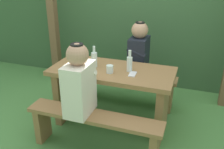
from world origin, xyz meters
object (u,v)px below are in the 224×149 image
object	(u,v)px
picnic_table	(112,87)
drinking_glass	(110,69)
person_black_coat	(139,52)
bottle_right	(130,63)
cell_phone	(133,74)
person_white_shirt	(79,82)
bench_far	(125,82)
bench_near	(94,126)
bottle_left	(94,59)

from	to	relation	value
picnic_table	drinking_glass	xyz separation A→B (m)	(0.01, -0.10, 0.27)
person_black_coat	picnic_table	bearing A→B (deg)	-107.84
bottle_right	cell_phone	distance (m)	0.13
person_white_shirt	bottle_right	xyz separation A→B (m)	(0.34, 0.55, 0.04)
person_white_shirt	bottle_right	bearing A→B (deg)	58.24
picnic_table	bench_far	distance (m)	0.57
bench_far	person_black_coat	bearing A→B (deg)	-1.09
person_white_shirt	bench_near	bearing A→B (deg)	-1.34
person_white_shirt	bottle_left	size ratio (longest dim) A/B	2.90
person_black_coat	cell_phone	world-z (taller)	person_black_coat
bottle_right	picnic_table	bearing A→B (deg)	-177.33
picnic_table	bottle_left	world-z (taller)	bottle_left
picnic_table	bench_far	bearing A→B (deg)	90.00
bench_far	drinking_glass	size ratio (longest dim) A/B	16.24
cell_phone	bottle_right	bearing A→B (deg)	124.61
bench_near	person_black_coat	distance (m)	1.20
bench_near	bottle_right	bearing A→B (deg)	70.13
person_black_coat	bottle_left	size ratio (longest dim) A/B	2.90
picnic_table	person_black_coat	xyz separation A→B (m)	(0.17, 0.54, 0.29)
person_white_shirt	picnic_table	bearing A→B (deg)	75.43
picnic_table	bench_far	size ratio (longest dim) A/B	1.00
person_white_shirt	cell_phone	xyz separation A→B (m)	(0.40, 0.48, -0.05)
picnic_table	bottle_right	size ratio (longest dim) A/B	5.73
bench_near	bench_far	distance (m)	1.09
cell_phone	picnic_table	bearing A→B (deg)	162.85
person_black_coat	bottle_left	distance (m)	0.67
drinking_glass	bottle_right	distance (m)	0.23
picnic_table	person_white_shirt	world-z (taller)	person_white_shirt
picnic_table	drinking_glass	size ratio (longest dim) A/B	16.24
bottle_left	bottle_right	size ratio (longest dim) A/B	1.02
person_black_coat	person_white_shirt	bearing A→B (deg)	-106.21
bench_near	cell_phone	distance (m)	0.68
picnic_table	bench_near	world-z (taller)	picnic_table
person_black_coat	drinking_glass	size ratio (longest dim) A/B	8.35
picnic_table	drinking_glass	world-z (taller)	drinking_glass
drinking_glass	bench_near	bearing A→B (deg)	-91.37
drinking_glass	bottle_right	world-z (taller)	bottle_right
bottle_left	cell_phone	bearing A→B (deg)	-8.81
bench_near	bottle_left	bearing A→B (deg)	111.52
bench_near	bench_far	xyz separation A→B (m)	(0.00, 1.09, 0.00)
person_white_shirt	bench_far	bearing A→B (deg)	82.62
picnic_table	bottle_left	size ratio (longest dim) A/B	5.64
person_white_shirt	person_black_coat	world-z (taller)	same
picnic_table	bench_near	distance (m)	0.57
bench_near	person_white_shirt	distance (m)	0.48
person_black_coat	cell_phone	xyz separation A→B (m)	(0.08, -0.61, -0.05)
person_white_shirt	bottle_left	xyz separation A→B (m)	(-0.08, 0.55, 0.04)
bottle_right	cell_phone	world-z (taller)	bottle_right
drinking_glass	person_white_shirt	bearing A→B (deg)	-108.99
person_white_shirt	drinking_glass	world-z (taller)	person_white_shirt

